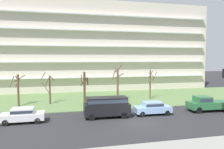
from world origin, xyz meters
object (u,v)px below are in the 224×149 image
(sedan_blue_near_left, at_px, (152,108))
(tree_far_left, at_px, (18,88))
(tree_far_right, at_px, (150,83))
(van_black_center_left, at_px, (107,106))
(pickup_green_near_right, at_px, (207,103))
(tree_left, at_px, (49,88))
(tree_right, at_px, (118,83))
(sedan_white_center_right, at_px, (23,115))
(tree_center, at_px, (85,86))

(sedan_blue_near_left, bearing_deg, tree_far_left, -25.21)
(tree_far_left, xyz_separation_m, tree_far_right, (20.28, 0.89, 0.14))
(van_black_center_left, distance_m, pickup_green_near_right, 13.14)
(tree_left, distance_m, van_black_center_left, 11.32)
(tree_far_right, bearing_deg, sedan_blue_near_left, -111.68)
(tree_right, bearing_deg, tree_far_right, 3.37)
(sedan_blue_near_left, bearing_deg, pickup_green_near_right, -178.09)
(tree_far_left, distance_m, sedan_white_center_right, 8.83)
(sedan_white_center_right, xyz_separation_m, pickup_green_near_right, (22.16, 0.01, 0.14))
(tree_left, xyz_separation_m, tree_far_right, (16.10, 0.32, 0.29))
(tree_left, relative_size, sedan_white_center_right, 1.07)
(tree_right, bearing_deg, tree_far_left, -177.82)
(van_black_center_left, distance_m, sedan_white_center_right, 9.04)
(sedan_blue_near_left, bearing_deg, tree_center, -47.50)
(tree_far_right, xyz_separation_m, van_black_center_left, (-9.34, -9.34, -1.32))
(tree_far_left, distance_m, tree_far_right, 20.30)
(tree_far_right, height_order, pickup_green_near_right, tree_far_right)
(tree_left, distance_m, tree_far_right, 16.11)
(tree_center, relative_size, sedan_white_center_right, 1.08)
(tree_left, relative_size, tree_right, 0.81)
(tree_center, distance_m, pickup_green_near_right, 17.06)
(tree_right, distance_m, sedan_blue_near_left, 9.45)
(tree_left, relative_size, tree_center, 0.99)
(tree_left, bearing_deg, tree_center, -6.54)
(tree_far_left, height_order, tree_right, tree_right)
(van_black_center_left, bearing_deg, tree_left, -51.32)
(tree_left, relative_size, pickup_green_near_right, 0.86)
(tree_left, bearing_deg, tree_right, -0.08)
(sedan_blue_near_left, xyz_separation_m, pickup_green_near_right, (7.51, 0.01, 0.14))
(sedan_white_center_right, height_order, pickup_green_near_right, pickup_green_near_right)
(sedan_white_center_right, bearing_deg, pickup_green_near_right, 179.53)
(tree_far_left, bearing_deg, tree_right, 2.18)
(tree_right, distance_m, pickup_green_near_right, 13.22)
(tree_far_left, xyz_separation_m, van_black_center_left, (10.94, -8.45, -1.18))
(van_black_center_left, xyz_separation_m, pickup_green_near_right, (13.14, 0.01, -0.38))
(sedan_blue_near_left, distance_m, van_black_center_left, 5.65)
(tree_right, bearing_deg, van_black_center_left, -111.98)
(sedan_blue_near_left, bearing_deg, tree_left, -34.24)
(pickup_green_near_right, bearing_deg, tree_center, -26.72)
(sedan_blue_near_left, relative_size, pickup_green_near_right, 0.81)
(tree_left, xyz_separation_m, pickup_green_near_right, (19.90, -9.01, -1.40))
(van_black_center_left, bearing_deg, sedan_white_center_right, 1.81)
(tree_left, xyz_separation_m, tree_right, (10.40, -0.01, 0.50))
(tree_far_left, height_order, tree_left, tree_left)
(tree_far_left, relative_size, sedan_blue_near_left, 1.03)
(sedan_blue_near_left, bearing_deg, tree_right, -75.72)
(tree_right, xyz_separation_m, sedan_white_center_right, (-12.65, -9.01, -2.04))
(tree_center, xyz_separation_m, van_black_center_left, (1.62, -8.43, -1.20))
(tree_left, xyz_separation_m, sedan_blue_near_left, (12.39, -9.02, -1.55))
(van_black_center_left, relative_size, pickup_green_near_right, 0.96)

